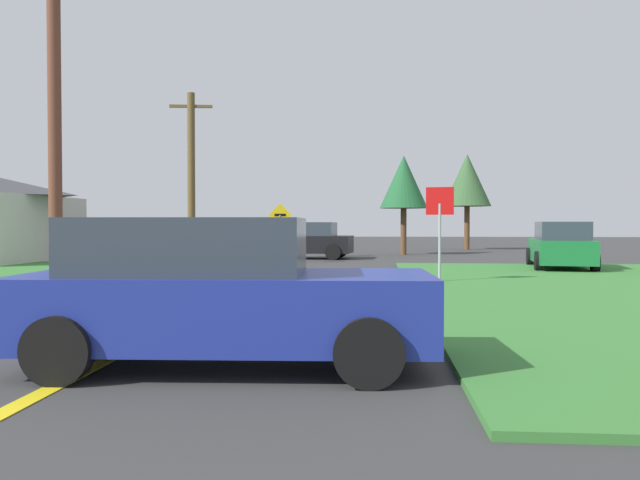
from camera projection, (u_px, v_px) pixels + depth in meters
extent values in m
plane|color=#363636|center=(269.00, 277.00, 18.94)|extent=(120.00, 120.00, 0.00)
cube|color=yellow|center=(193.00, 316.00, 10.97)|extent=(0.20, 14.00, 0.01)
cylinder|color=#9EA0A8|center=(440.00, 244.00, 16.86)|extent=(0.07, 0.07, 2.07)
cube|color=red|center=(440.00, 201.00, 16.83)|extent=(0.70, 0.20, 0.71)
cube|color=#196B33|center=(560.00, 251.00, 22.10)|extent=(2.34, 4.67, 0.76)
cube|color=#2D3842|center=(562.00, 231.00, 21.67)|extent=(1.85, 2.65, 0.60)
cylinder|color=black|center=(530.00, 257.00, 23.77)|extent=(0.31, 0.70, 0.68)
cylinder|color=black|center=(579.00, 258.00, 23.40)|extent=(0.31, 0.70, 0.68)
cylinder|color=black|center=(538.00, 262.00, 20.81)|extent=(0.31, 0.70, 0.68)
cylinder|color=black|center=(595.00, 263.00, 20.44)|extent=(0.31, 0.70, 0.68)
cube|color=black|center=(306.00, 244.00, 29.18)|extent=(4.18, 2.34, 0.76)
cube|color=#2D3842|center=(310.00, 229.00, 29.13)|extent=(2.36, 1.93, 0.60)
cylinder|color=black|center=(271.00, 252.00, 28.49)|extent=(0.70, 0.28, 0.68)
cylinder|color=black|center=(282.00, 250.00, 30.37)|extent=(0.70, 0.28, 0.68)
cylinder|color=black|center=(333.00, 252.00, 28.00)|extent=(0.70, 0.28, 0.68)
cylinder|color=black|center=(340.00, 250.00, 29.89)|extent=(0.70, 0.28, 0.68)
cube|color=navy|center=(228.00, 308.00, 7.10)|extent=(4.47, 2.00, 0.76)
cube|color=#2D3842|center=(191.00, 246.00, 7.10)|extent=(2.48, 1.69, 0.60)
cylinder|color=black|center=(363.00, 324.00, 7.94)|extent=(0.69, 0.25, 0.68)
cylinder|color=black|center=(369.00, 353.00, 6.18)|extent=(0.69, 0.25, 0.68)
cylinder|color=black|center=(120.00, 323.00, 8.04)|extent=(0.69, 0.25, 0.68)
cylinder|color=black|center=(58.00, 350.00, 6.29)|extent=(0.69, 0.25, 0.68)
cylinder|color=brown|center=(55.00, 126.00, 16.31)|extent=(0.33, 0.33, 7.98)
cylinder|color=brown|center=(191.00, 177.00, 27.82)|extent=(0.32, 0.32, 7.10)
cube|color=brown|center=(191.00, 106.00, 27.74)|extent=(1.80, 0.39, 0.12)
cylinder|color=slate|center=(280.00, 239.00, 25.68)|extent=(0.08, 0.08, 1.90)
cube|color=yellow|center=(280.00, 215.00, 25.66)|extent=(0.89, 0.20, 0.91)
cube|color=black|center=(280.00, 215.00, 25.66)|extent=(0.45, 0.13, 0.10)
cylinder|color=brown|center=(467.00, 228.00, 39.33)|extent=(0.32, 0.32, 2.61)
cone|color=#365D32|center=(467.00, 180.00, 39.25)|extent=(2.84, 2.84, 3.13)
cylinder|color=brown|center=(404.00, 231.00, 32.90)|extent=(0.30, 0.30, 2.34)
cone|color=#205C30|center=(404.00, 182.00, 32.84)|extent=(2.40, 2.40, 2.64)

